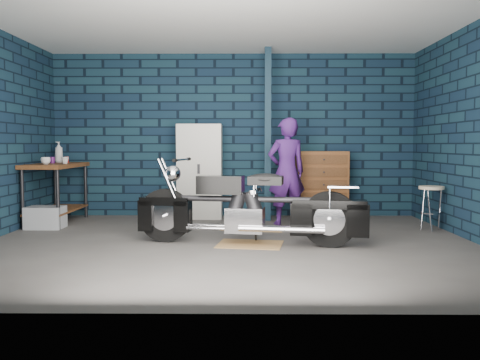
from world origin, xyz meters
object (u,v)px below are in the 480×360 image
object	(u,v)px
tool_chest	(322,185)
person	(287,171)
locker	(200,171)
storage_bin	(45,217)
motorcycle	(250,202)
workbench	(57,193)
shop_stool	(431,208)

from	to	relation	value
tool_chest	person	bearing A→B (deg)	-132.53
person	locker	size ratio (longest dim) A/B	1.05
storage_bin	tool_chest	size ratio (longest dim) A/B	0.46
person	locker	distance (m)	1.52
motorcycle	tool_chest	distance (m)	2.53
workbench	person	world-z (taller)	person
motorcycle	locker	xyz separation A→B (m)	(-0.79, 2.23, 0.24)
storage_bin	shop_stool	xyz separation A→B (m)	(5.44, -0.14, 0.15)
workbench	shop_stool	distance (m)	5.50
person	shop_stool	bearing A→B (deg)	149.88
storage_bin	locker	distance (m)	2.45
motorcycle	shop_stool	bearing A→B (deg)	30.94
motorcycle	tool_chest	xyz separation A→B (m)	(1.19, 2.23, 0.03)
motorcycle	tool_chest	world-z (taller)	tool_chest
person	storage_bin	xyz separation A→B (m)	(-3.47, -0.40, -0.64)
workbench	storage_bin	xyz separation A→B (m)	(0.02, -0.50, -0.30)
motorcycle	workbench	bearing A→B (deg)	159.61
workbench	shop_stool	bearing A→B (deg)	-6.65
motorcycle	person	bearing A→B (deg)	79.13
locker	workbench	bearing A→B (deg)	-164.90
shop_stool	storage_bin	bearing A→B (deg)	178.56
motorcycle	person	world-z (taller)	person
workbench	person	distance (m)	3.51
storage_bin	tool_chest	distance (m)	4.26
storage_bin	shop_stool	size ratio (longest dim) A/B	0.81
shop_stool	motorcycle	bearing A→B (deg)	-158.06
storage_bin	person	bearing A→B (deg)	6.49
locker	tool_chest	xyz separation A→B (m)	(1.98, 0.00, -0.22)
workbench	motorcycle	size ratio (longest dim) A/B	0.60
workbench	storage_bin	size ratio (longest dim) A/B	2.77
motorcycle	locker	distance (m)	2.38
workbench	person	bearing A→B (deg)	-1.72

